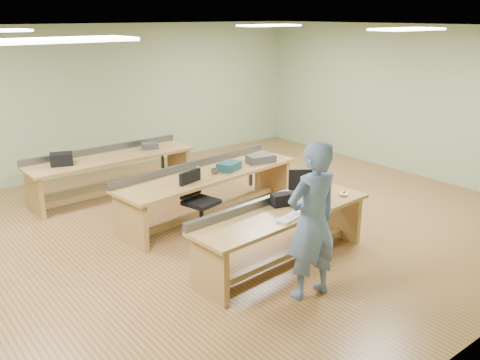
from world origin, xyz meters
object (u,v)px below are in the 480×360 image
(laptop_base, at_px, (303,202))
(parts_bin_teal, at_px, (229,166))
(drinks_can, at_px, (198,170))
(camera_bag, at_px, (281,200))
(workbench_front, at_px, (282,225))
(workbench_back, at_px, (111,166))
(workbench_mid, at_px, (208,183))
(task_chair, at_px, (199,210))
(parts_bin_grey, at_px, (261,158))
(mug, at_px, (214,171))
(person, at_px, (312,221))

(laptop_base, relative_size, parts_bin_teal, 1.01)
(parts_bin_teal, relative_size, drinks_can, 3.26)
(camera_bag, relative_size, parts_bin_teal, 0.67)
(laptop_base, distance_m, camera_bag, 0.33)
(workbench_front, relative_size, workbench_back, 0.92)
(laptop_base, bearing_deg, workbench_mid, 130.25)
(parts_bin_teal, bearing_deg, laptop_base, -94.66)
(workbench_mid, bearing_deg, task_chair, -144.19)
(workbench_front, distance_m, camera_bag, 0.33)
(task_chair, relative_size, parts_bin_grey, 2.02)
(camera_bag, relative_size, drinks_can, 2.17)
(workbench_front, xyz_separation_m, laptop_base, (0.40, 0.02, 0.22))
(workbench_front, xyz_separation_m, workbench_back, (-0.62, 3.87, 0.01))
(mug, bearing_deg, person, -100.99)
(workbench_back, xyz_separation_m, drinks_can, (0.65, -1.85, 0.25))
(person, height_order, mug, person)
(workbench_mid, distance_m, parts_bin_grey, 1.09)
(workbench_front, bearing_deg, person, -113.92)
(workbench_mid, xyz_separation_m, mug, (0.02, -0.15, 0.23))
(workbench_mid, distance_m, person, 2.85)
(workbench_mid, distance_m, task_chair, 0.69)
(mug, distance_m, drinks_can, 0.27)
(camera_bag, bearing_deg, drinks_can, 106.76)
(workbench_mid, distance_m, mug, 0.28)
(drinks_can, bearing_deg, workbench_back, 109.33)
(workbench_front, relative_size, drinks_can, 24.69)
(person, relative_size, camera_bag, 7.74)
(workbench_mid, height_order, mug, workbench_mid)
(laptop_base, bearing_deg, workbench_front, -143.36)
(person, xyz_separation_m, task_chair, (0.01, 2.34, -0.60))
(laptop_base, distance_m, parts_bin_grey, 2.07)
(workbench_back, relative_size, mug, 27.46)
(task_chair, bearing_deg, workbench_back, 83.90)
(workbench_front, relative_size, parts_bin_grey, 5.95)
(workbench_front, xyz_separation_m, mug, (0.22, 1.83, 0.24))
(person, relative_size, parts_bin_teal, 5.15)
(mug, bearing_deg, camera_bag, -94.09)
(workbench_front, xyz_separation_m, person, (-0.29, -0.80, 0.39))
(workbench_front, relative_size, person, 1.47)
(person, relative_size, laptop_base, 5.10)
(mug, relative_size, drinks_can, 0.98)
(workbench_front, distance_m, person, 0.94)
(workbench_back, bearing_deg, workbench_mid, -67.76)
(mug, xyz_separation_m, drinks_can, (-0.19, 0.19, 0.01))
(workbench_front, xyz_separation_m, parts_bin_teal, (0.55, 1.87, 0.26))
(workbench_front, height_order, workbench_mid, same)
(laptop_base, bearing_deg, task_chair, 148.50)
(parts_bin_grey, bearing_deg, workbench_front, -123.44)
(workbench_mid, xyz_separation_m, parts_bin_grey, (1.05, -0.08, 0.25))
(workbench_mid, distance_m, parts_bin_teal, 0.44)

